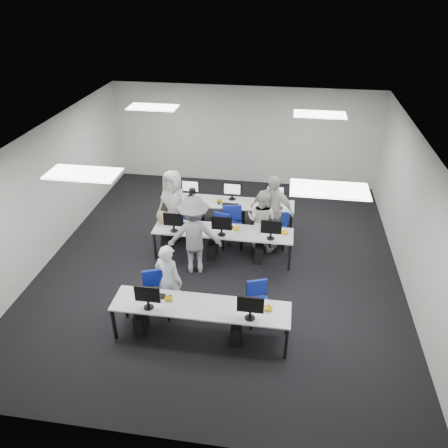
# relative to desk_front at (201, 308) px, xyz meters

# --- Properties ---
(room) EXTENTS (9.00, 9.02, 3.00)m
(room) POSITION_rel_desk_front_xyz_m (0.00, 2.40, 0.82)
(room) COLOR black
(room) RESTS_ON ground
(ceiling_panels) EXTENTS (5.20, 4.60, 0.02)m
(ceiling_panels) POSITION_rel_desk_front_xyz_m (0.00, 2.40, 2.30)
(ceiling_panels) COLOR white
(ceiling_panels) RESTS_ON room
(desk_front) EXTENTS (3.20, 0.70, 0.73)m
(desk_front) POSITION_rel_desk_front_xyz_m (0.00, 0.00, 0.00)
(desk_front) COLOR silver
(desk_front) RESTS_ON ground
(desk_mid) EXTENTS (3.20, 0.70, 0.73)m
(desk_mid) POSITION_rel_desk_front_xyz_m (0.00, 2.60, 0.00)
(desk_mid) COLOR silver
(desk_mid) RESTS_ON ground
(desk_back) EXTENTS (3.20, 0.70, 0.73)m
(desk_back) POSITION_rel_desk_front_xyz_m (0.00, 4.00, 0.00)
(desk_back) COLOR silver
(desk_back) RESTS_ON ground
(equipment_front) EXTENTS (2.51, 0.41, 1.19)m
(equipment_front) POSITION_rel_desk_front_xyz_m (-0.19, -0.02, -0.32)
(equipment_front) COLOR #0D3FB2
(equipment_front) RESTS_ON desk_front
(equipment_mid) EXTENTS (2.91, 0.41, 1.19)m
(equipment_mid) POSITION_rel_desk_front_xyz_m (-0.19, 2.58, -0.32)
(equipment_mid) COLOR white
(equipment_mid) RESTS_ON desk_mid
(equipment_back) EXTENTS (2.91, 0.41, 1.19)m
(equipment_back) POSITION_rel_desk_front_xyz_m (0.19, 4.02, -0.32)
(equipment_back) COLOR white
(equipment_back) RESTS_ON desk_back
(chair_0) EXTENTS (0.60, 0.63, 0.93)m
(chair_0) POSITION_rel_desk_front_xyz_m (-0.98, 0.45, -0.39)
(chair_0) COLOR navy
(chair_0) RESTS_ON ground
(chair_1) EXTENTS (0.54, 0.56, 0.85)m
(chair_1) POSITION_rel_desk_front_xyz_m (1.00, 0.57, -0.41)
(chair_1) COLOR navy
(chair_1) RESTS_ON ground
(chair_2) EXTENTS (0.44, 0.47, 0.86)m
(chair_2) POSITION_rel_desk_front_xyz_m (-1.04, 3.21, -0.41)
(chair_2) COLOR navy
(chair_2) RESTS_ON ground
(chair_3) EXTENTS (0.56, 0.60, 0.99)m
(chair_3) POSITION_rel_desk_front_xyz_m (0.14, 3.16, -0.37)
(chair_3) COLOR navy
(chair_3) RESTS_ON ground
(chair_4) EXTENTS (0.47, 0.51, 0.84)m
(chair_4) POSITION_rel_desk_front_xyz_m (1.18, 3.25, -0.41)
(chair_4) COLOR navy
(chair_4) RESTS_ON ground
(chair_5) EXTENTS (0.49, 0.52, 0.89)m
(chair_5) POSITION_rel_desk_front_xyz_m (-0.94, 3.33, -0.40)
(chair_5) COLOR navy
(chair_5) RESTS_ON ground
(chair_6) EXTENTS (0.52, 0.55, 0.85)m
(chair_6) POSITION_rel_desk_front_xyz_m (-0.08, 3.36, -0.41)
(chair_6) COLOR navy
(chair_6) RESTS_ON ground
(chair_7) EXTENTS (0.51, 0.54, 0.90)m
(chair_7) POSITION_rel_desk_front_xyz_m (1.24, 3.54, -0.40)
(chair_7) COLOR navy
(chair_7) RESTS_ON ground
(handbag) EXTENTS (0.42, 0.35, 0.29)m
(handbag) POSITION_rel_desk_front_xyz_m (-1.45, 2.75, 0.20)
(handbag) COLOR #8F674A
(handbag) RESTS_ON desk_mid
(student_0) EXTENTS (0.66, 0.53, 1.57)m
(student_0) POSITION_rel_desk_front_xyz_m (-0.73, 0.56, 0.11)
(student_0) COLOR beige
(student_0) RESTS_ON ground
(student_1) EXTENTS (0.90, 0.80, 1.53)m
(student_1) POSITION_rel_desk_front_xyz_m (0.85, 3.16, 0.08)
(student_1) COLOR beige
(student_1) RESTS_ON ground
(student_2) EXTENTS (1.00, 0.83, 1.75)m
(student_2) POSITION_rel_desk_front_xyz_m (-1.37, 3.44, 0.19)
(student_2) COLOR beige
(student_2) RESTS_ON ground
(student_3) EXTENTS (1.15, 0.71, 1.82)m
(student_3) POSITION_rel_desk_front_xyz_m (1.06, 3.38, 0.23)
(student_3) COLOR beige
(student_3) RESTS_ON ground
(photographer) EXTENTS (1.31, 0.93, 1.84)m
(photographer) POSITION_rel_desk_front_xyz_m (-0.54, 2.00, 0.24)
(photographer) COLOR gray
(photographer) RESTS_ON ground
(dslr_camera) EXTENTS (0.18, 0.21, 0.10)m
(dslr_camera) POSITION_rel_desk_front_xyz_m (-0.58, 2.18, 1.22)
(dslr_camera) COLOR black
(dslr_camera) RESTS_ON photographer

